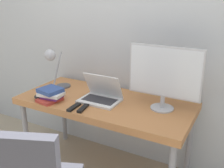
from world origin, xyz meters
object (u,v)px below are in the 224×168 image
game_controller (42,97)px  laptop (101,96)px  book_stack (51,95)px  monitor (164,75)px  desk_lamp (53,63)px

game_controller → laptop: bearing=24.9°
laptop → game_controller: size_ratio=2.25×
book_stack → game_controller: size_ratio=1.50×
monitor → game_controller: bearing=-162.3°
laptop → book_stack: 0.44m
monitor → book_stack: 1.00m
laptop → desk_lamp: desk_lamp is taller
desk_lamp → game_controller: desk_lamp is taller
laptop → book_stack: laptop is taller
desk_lamp → book_stack: 0.33m
book_stack → game_controller: (-0.09, -0.02, -0.04)m
laptop → desk_lamp: 0.57m
desk_lamp → game_controller: 0.35m
game_controller → book_stack: bearing=10.7°
book_stack → game_controller: bearing=-169.3°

